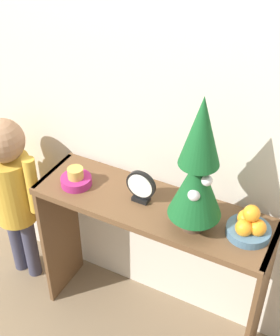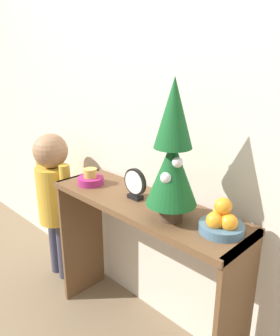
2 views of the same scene
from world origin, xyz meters
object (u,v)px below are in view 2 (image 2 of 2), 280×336
object	(u,v)px
singing_bowl	(91,179)
child_figure	(54,190)
desk_clock	(135,184)
fruit_bowl	(222,222)
mini_tree	(173,154)

from	to	relation	value
singing_bowl	child_figure	bearing A→B (deg)	178.96
desk_clock	fruit_bowl	bearing A→B (deg)	1.56
mini_tree	singing_bowl	xyz separation A→B (m)	(-0.57, 0.01, -0.25)
singing_bowl	desk_clock	distance (m)	0.31
fruit_bowl	singing_bowl	world-z (taller)	fruit_bowl
fruit_bowl	singing_bowl	size ratio (longest dim) A/B	1.27
mini_tree	child_figure	world-z (taller)	mini_tree
fruit_bowl	desk_clock	size ratio (longest dim) A/B	1.15
mini_tree	fruit_bowl	bearing A→B (deg)	14.48
fruit_bowl	mini_tree	bearing A→B (deg)	-165.52
child_figure	fruit_bowl	bearing A→B (deg)	1.86
mini_tree	fruit_bowl	xyz separation A→B (m)	(0.21, 0.05, -0.24)
desk_clock	child_figure	distance (m)	0.76
singing_bowl	desk_clock	world-z (taller)	desk_clock
mini_tree	desk_clock	bearing A→B (deg)	170.85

